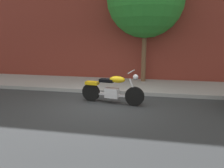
{
  "coord_description": "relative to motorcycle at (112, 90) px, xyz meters",
  "views": [
    {
      "loc": [
        1.65,
        -6.73,
        2.21
      ],
      "look_at": [
        0.26,
        0.26,
        0.65
      ],
      "focal_mm": 36.1,
      "sensor_mm": 36.0,
      "label": 1
    }
  ],
  "objects": [
    {
      "name": "ground_plane",
      "position": [
        -0.26,
        -0.26,
        -0.45
      ],
      "size": [
        60.0,
        60.0,
        0.0
      ],
      "primitive_type": "plane",
      "color": "#303335"
    },
    {
      "name": "sidewalk",
      "position": [
        -0.26,
        2.38,
        -0.38
      ],
      "size": [
        24.44,
        2.56,
        0.14
      ],
      "primitive_type": "cube",
      "color": "#9B9B9B",
      "rests_on": "ground"
    },
    {
      "name": "motorcycle",
      "position": [
        0.0,
        0.0,
        0.0
      ],
      "size": [
        2.12,
        0.75,
        1.11
      ],
      "color": "black",
      "rests_on": "ground"
    }
  ]
}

